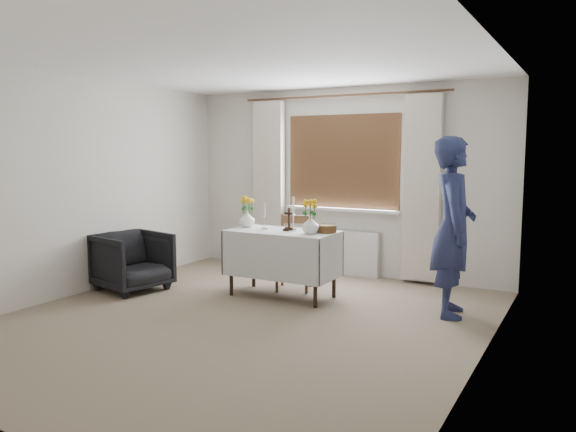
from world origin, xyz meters
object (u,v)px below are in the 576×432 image
(wooden_cross, at_px, (289,219))
(flower_vase_right, at_px, (310,225))
(person, at_px, (453,227))
(armchair, at_px, (133,261))
(flower_vase_left, at_px, (247,219))
(wooden_chair, at_px, (294,253))
(altar_table, at_px, (282,264))

(wooden_cross, relative_size, flower_vase_right, 1.34)
(person, relative_size, flower_vase_right, 9.20)
(person, xyz_separation_m, flower_vase_right, (-1.48, -0.25, -0.04))
(armchair, distance_m, flower_vase_left, 1.46)
(wooden_cross, relative_size, flower_vase_left, 1.37)
(wooden_chair, height_order, flower_vase_left, flower_vase_left)
(altar_table, bearing_deg, wooden_chair, 95.84)
(wooden_cross, bearing_deg, altar_table, -158.89)
(altar_table, relative_size, wooden_cross, 4.72)
(person, distance_m, flower_vase_right, 1.50)
(wooden_cross, height_order, flower_vase_left, wooden_cross)
(person, bearing_deg, wooden_chair, 71.39)
(wooden_chair, relative_size, wooden_cross, 3.39)
(flower_vase_left, bearing_deg, flower_vase_right, -7.81)
(person, bearing_deg, flower_vase_right, 85.63)
(person, relative_size, flower_vase_left, 9.39)
(wooden_cross, bearing_deg, flower_vase_left, 176.03)
(flower_vase_right, bearing_deg, wooden_cross, 164.81)
(wooden_chair, xyz_separation_m, wooden_cross, (0.11, -0.32, 0.45))
(wooden_cross, bearing_deg, person, 5.30)
(person, bearing_deg, armchair, 88.69)
(person, relative_size, wooden_cross, 6.88)
(wooden_chair, height_order, flower_vase_right, flower_vase_right)
(person, bearing_deg, altar_table, 82.02)
(armchair, distance_m, flower_vase_right, 2.22)
(flower_vase_right, bearing_deg, altar_table, 171.92)
(armchair, distance_m, person, 3.70)
(person, xyz_separation_m, wooden_cross, (-1.78, -0.17, -0.01))
(wooden_chair, bearing_deg, person, -23.70)
(altar_table, xyz_separation_m, flower_vase_left, (-0.52, 0.07, 0.48))
(altar_table, bearing_deg, person, 6.08)
(person, height_order, flower_vase_left, person)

